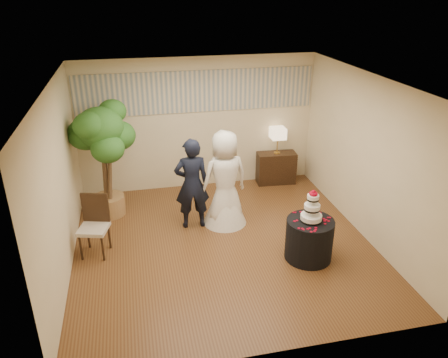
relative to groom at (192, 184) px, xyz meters
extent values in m
cube|color=brown|center=(0.41, -0.74, -0.85)|extent=(5.00, 5.00, 0.00)
cube|color=white|center=(0.41, -0.74, 1.95)|extent=(5.00, 5.00, 0.00)
cube|color=beige|center=(0.41, 1.76, 0.55)|extent=(5.00, 0.06, 2.80)
cube|color=beige|center=(0.41, -3.24, 0.55)|extent=(5.00, 0.06, 2.80)
cube|color=beige|center=(-2.09, -0.74, 0.55)|extent=(0.06, 5.00, 2.80)
cube|color=beige|center=(2.91, -0.74, 0.55)|extent=(0.06, 5.00, 2.80)
cube|color=#AAA99C|center=(0.41, 1.74, 1.25)|extent=(4.90, 0.02, 0.85)
imported|color=black|center=(0.00, 0.00, 0.00)|extent=(0.63, 0.41, 1.70)
imported|color=white|center=(0.60, -0.01, 0.05)|extent=(1.03, 0.97, 1.80)
cylinder|color=black|center=(1.68, -1.43, -0.51)|extent=(0.87, 0.87, 0.69)
cube|color=black|center=(2.11, 1.50, -0.50)|extent=(0.87, 0.44, 0.71)
camera|label=1|loc=(-0.95, -7.01, 3.29)|focal=35.00mm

